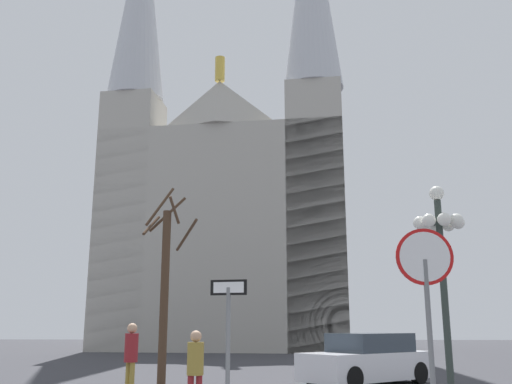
{
  "coord_description": "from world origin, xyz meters",
  "views": [
    {
      "loc": [
        -0.11,
        -6.44,
        1.76
      ],
      "look_at": [
        -1.12,
        17.6,
        7.4
      ],
      "focal_mm": 39.59,
      "sensor_mm": 36.0,
      "label": 1
    }
  ],
  "objects_px": {
    "cathedral": "(228,201)",
    "one_way_arrow_sign": "(228,341)",
    "street_lamp": "(441,254)",
    "parked_car_near_white": "(367,360)",
    "bare_tree": "(165,285)",
    "stop_sign": "(427,289)",
    "pedestrian_standing": "(195,365)",
    "pedestrian_walking": "(131,353)"
  },
  "relations": [
    {
      "from": "pedestrian_walking",
      "to": "pedestrian_standing",
      "type": "relative_size",
      "value": 1.09
    },
    {
      "from": "one_way_arrow_sign",
      "to": "parked_car_near_white",
      "type": "height_order",
      "value": "one_way_arrow_sign"
    },
    {
      "from": "one_way_arrow_sign",
      "to": "bare_tree",
      "type": "relative_size",
      "value": 0.4
    },
    {
      "from": "stop_sign",
      "to": "street_lamp",
      "type": "xyz_separation_m",
      "value": [
        1.55,
        4.55,
        1.07
      ]
    },
    {
      "from": "street_lamp",
      "to": "pedestrian_standing",
      "type": "xyz_separation_m",
      "value": [
        -5.4,
        -2.11,
        -2.36
      ]
    },
    {
      "from": "pedestrian_standing",
      "to": "cathedral",
      "type": "bearing_deg",
      "value": 94.1
    },
    {
      "from": "parked_car_near_white",
      "to": "one_way_arrow_sign",
      "type": "bearing_deg",
      "value": -111.12
    },
    {
      "from": "street_lamp",
      "to": "one_way_arrow_sign",
      "type": "bearing_deg",
      "value": -136.27
    },
    {
      "from": "one_way_arrow_sign",
      "to": "pedestrian_standing",
      "type": "distance_m",
      "value": 2.46
    },
    {
      "from": "parked_car_near_white",
      "to": "pedestrian_standing",
      "type": "height_order",
      "value": "pedestrian_standing"
    },
    {
      "from": "cathedral",
      "to": "pedestrian_walking",
      "type": "xyz_separation_m",
      "value": [
        0.2,
        -26.85,
        -9.51
      ]
    },
    {
      "from": "bare_tree",
      "to": "cathedral",
      "type": "bearing_deg",
      "value": 90.72
    },
    {
      "from": "street_lamp",
      "to": "bare_tree",
      "type": "bearing_deg",
      "value": 153.22
    },
    {
      "from": "cathedral",
      "to": "one_way_arrow_sign",
      "type": "relative_size",
      "value": 14.66
    },
    {
      "from": "stop_sign",
      "to": "cathedral",
      "type": "bearing_deg",
      "value": 100.6
    },
    {
      "from": "bare_tree",
      "to": "pedestrian_standing",
      "type": "bearing_deg",
      "value": -72.52
    },
    {
      "from": "cathedral",
      "to": "parked_car_near_white",
      "type": "xyz_separation_m",
      "value": [
        6.35,
        -22.83,
        -9.89
      ]
    },
    {
      "from": "street_lamp",
      "to": "parked_car_near_white",
      "type": "distance_m",
      "value": 5.32
    },
    {
      "from": "cathedral",
      "to": "one_way_arrow_sign",
      "type": "bearing_deg",
      "value": -84.71
    },
    {
      "from": "cathedral",
      "to": "street_lamp",
      "type": "relative_size",
      "value": 7.18
    },
    {
      "from": "one_way_arrow_sign",
      "to": "bare_tree",
      "type": "distance_m",
      "value": 8.55
    },
    {
      "from": "street_lamp",
      "to": "stop_sign",
      "type": "bearing_deg",
      "value": -108.79
    },
    {
      "from": "stop_sign",
      "to": "pedestrian_walking",
      "type": "xyz_separation_m",
      "value": [
        -5.76,
        5.0,
        -1.2
      ]
    },
    {
      "from": "bare_tree",
      "to": "pedestrian_walking",
      "type": "xyz_separation_m",
      "value": [
        -0.1,
        -3.19,
        -1.82
      ]
    },
    {
      "from": "stop_sign",
      "to": "pedestrian_standing",
      "type": "distance_m",
      "value": 4.74
    },
    {
      "from": "stop_sign",
      "to": "one_way_arrow_sign",
      "type": "xyz_separation_m",
      "value": [
        -3.03,
        0.17,
        -0.77
      ]
    },
    {
      "from": "parked_car_near_white",
      "to": "bare_tree",
      "type": "bearing_deg",
      "value": -172.25
    },
    {
      "from": "stop_sign",
      "to": "parked_car_near_white",
      "type": "bearing_deg",
      "value": 87.53
    },
    {
      "from": "cathedral",
      "to": "bare_tree",
      "type": "bearing_deg",
      "value": -89.28
    },
    {
      "from": "one_way_arrow_sign",
      "to": "street_lamp",
      "type": "relative_size",
      "value": 0.49
    },
    {
      "from": "bare_tree",
      "to": "street_lamp",
      "type": "bearing_deg",
      "value": -26.78
    },
    {
      "from": "street_lamp",
      "to": "pedestrian_standing",
      "type": "relative_size",
      "value": 3.04
    },
    {
      "from": "bare_tree",
      "to": "stop_sign",
      "type": "bearing_deg",
      "value": -55.32
    },
    {
      "from": "one_way_arrow_sign",
      "to": "pedestrian_walking",
      "type": "distance_m",
      "value": 5.56
    },
    {
      "from": "cathedral",
      "to": "street_lamp",
      "type": "height_order",
      "value": "cathedral"
    },
    {
      "from": "pedestrian_walking",
      "to": "street_lamp",
      "type": "bearing_deg",
      "value": -3.5
    },
    {
      "from": "stop_sign",
      "to": "street_lamp",
      "type": "height_order",
      "value": "street_lamp"
    },
    {
      "from": "one_way_arrow_sign",
      "to": "parked_car_near_white",
      "type": "relative_size",
      "value": 0.56
    },
    {
      "from": "one_way_arrow_sign",
      "to": "parked_car_near_white",
      "type": "xyz_separation_m",
      "value": [
        3.41,
        8.84,
        -0.81
      ]
    },
    {
      "from": "stop_sign",
      "to": "bare_tree",
      "type": "xyz_separation_m",
      "value": [
        -5.66,
        8.19,
        0.62
      ]
    },
    {
      "from": "parked_car_near_white",
      "to": "pedestrian_standing",
      "type": "bearing_deg",
      "value": -122.8
    },
    {
      "from": "street_lamp",
      "to": "pedestrian_walking",
      "type": "bearing_deg",
      "value": 176.5
    }
  ]
}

